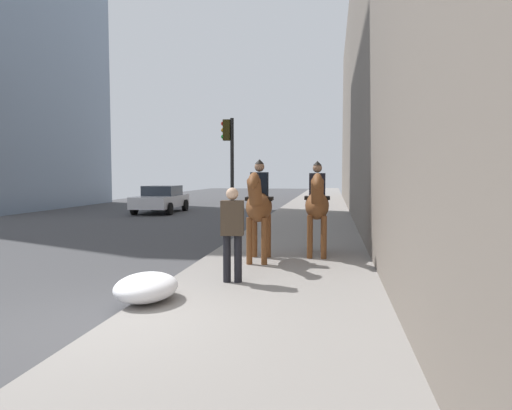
# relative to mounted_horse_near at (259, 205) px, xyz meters

# --- Properties ---
(sidewalk_slab) EXTENTS (120.00, 3.84, 0.12)m
(sidewalk_slab) POSITION_rel_mounted_horse_near_xyz_m (-4.36, -0.57, -1.31)
(sidewalk_slab) COLOR gray
(sidewalk_slab) RESTS_ON ground
(mounted_horse_near) EXTENTS (2.15, 0.62, 2.27)m
(mounted_horse_near) POSITION_rel_mounted_horse_near_xyz_m (0.00, 0.00, 0.00)
(mounted_horse_near) COLOR brown
(mounted_horse_near) RESTS_ON sidewalk_slab
(mounted_horse_far) EXTENTS (2.15, 0.62, 2.25)m
(mounted_horse_far) POSITION_rel_mounted_horse_near_xyz_m (0.91, -1.25, -0.02)
(mounted_horse_far) COLOR brown
(mounted_horse_far) RESTS_ON sidewalk_slab
(pedestrian_greeting) EXTENTS (0.31, 0.43, 1.70)m
(pedestrian_greeting) POSITION_rel_mounted_horse_near_xyz_m (-2.05, 0.15, -0.28)
(pedestrian_greeting) COLOR black
(pedestrian_greeting) RESTS_ON sidewalk_slab
(car_mid_lane) EXTENTS (4.53, 2.17, 1.44)m
(car_mid_lane) POSITION_rel_mounted_horse_near_xyz_m (13.45, 7.40, -0.63)
(car_mid_lane) COLOR silver
(car_mid_lane) RESTS_ON ground
(traffic_light_near_curb) EXTENTS (0.20, 0.44, 3.94)m
(traffic_light_near_curb) POSITION_rel_mounted_horse_near_xyz_m (5.31, 1.84, 1.26)
(traffic_light_near_curb) COLOR black
(traffic_light_near_curb) RESTS_ON ground
(snow_pile_near) EXTENTS (1.21, 0.93, 0.42)m
(snow_pile_near) POSITION_rel_mounted_horse_near_xyz_m (-3.46, 1.20, -1.04)
(snow_pile_near) COLOR white
(snow_pile_near) RESTS_ON sidewalk_slab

